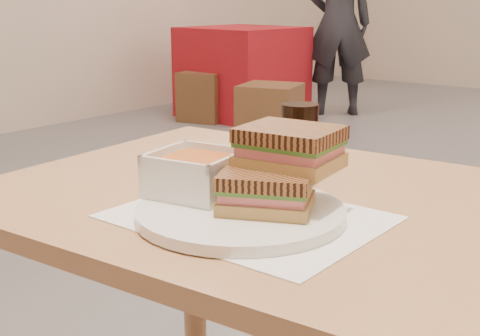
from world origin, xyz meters
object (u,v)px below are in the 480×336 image
Objects in this scene: main_table at (353,280)px; bg_chair_0r at (270,116)px; plate at (241,212)px; bg_table_0 at (243,72)px; bg_chair_0l at (205,96)px; soup_bowl at (196,175)px; panini_lower at (267,190)px; cola_glass at (299,143)px; patron_a at (338,23)px.

bg_chair_0r is at bearing 127.37° from main_table.
plate is (-0.11, -0.14, 0.12)m from main_table.
bg_chair_0l is (-0.12, -0.38, -0.18)m from bg_table_0.
soup_bowl is at bearing -53.02° from bg_table_0.
main_table is 0.22m from plate.
plate is 3.74m from bg_chair_0r.
soup_bowl is 0.28× the size of bg_chair_0r.
cola_glass is (-0.07, 0.20, 0.02)m from panini_lower.
bg_chair_0l is 1.13m from bg_chair_0r.
panini_lower is 0.35× the size of bg_chair_0l.
plate is 0.31× the size of bg_table_0.
soup_bowl is at bearing -177.90° from panini_lower.
bg_table_0 is at bearing 129.78° from main_table.
panini_lower is at bearing -51.82° from bg_table_0.
cola_glass is 0.08× the size of patron_a.
plate is 0.05m from panini_lower.
soup_bowl is 0.89× the size of panini_lower.
patron_a reaches higher than soup_bowl.
cola_glass reaches higher than bg_table_0.
patron_a reaches higher than panini_lower.
bg_table_0 is 1.93× the size of bg_chair_0r.
main_table is 9.35× the size of cola_glass.
cola_glass is at bearing 100.75° from plate.
bg_chair_0r is at bearing -43.13° from bg_table_0.
plate is 0.60× the size of bg_chair_0r.
bg_chair_0r is (0.91, -0.85, -0.17)m from bg_table_0.
cola_glass is at bearing 110.66° from panini_lower.
soup_bowl reaches higher than plate.
soup_bowl is 4.88m from bg_table_0.
bg_table_0 is 2.10× the size of bg_chair_0l.
bg_chair_0l is (-3.10, 3.31, -0.60)m from cola_glass.
main_table is 2.53× the size of bg_chair_0r.
bg_table_0 is at bearing 128.18° from panini_lower.
cola_glass is (-0.15, 0.07, 0.18)m from main_table.
soup_bowl is 3.69m from bg_chair_0r.
bg_chair_0l is at bearing 133.87° from main_table.
plate is at bearing -48.27° from bg_chair_0l.
main_table is at bearing 32.99° from soup_bowl.
cola_glass reaches higher than bg_chair_0r.
patron_a reaches higher than bg_chair_0l.
bg_chair_0r is at bearing 124.71° from plate.
main_table is 7.92× the size of panini_lower.
bg_table_0 is 0.58× the size of patron_a.
bg_chair_0l is 0.92× the size of bg_chair_0r.
patron_a is at bearing 118.12° from plate.
soup_bowl is 0.08× the size of patron_a.
panini_lower is 4.96m from bg_table_0.
bg_table_0 reaches higher than bg_chair_0r.
patron_a is at bearing 52.68° from bg_chair_0l.
bg_chair_0l is (-3.14, 3.52, -0.55)m from plate.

